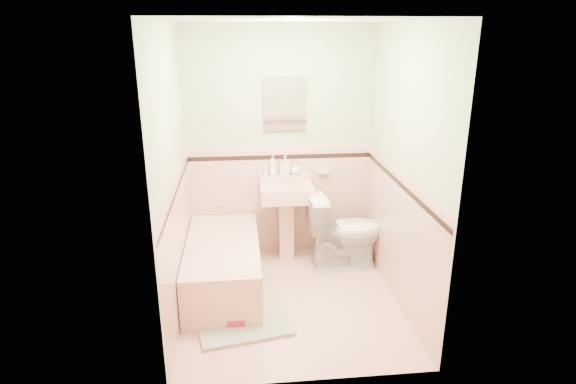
{
  "coord_description": "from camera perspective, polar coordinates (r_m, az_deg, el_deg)",
  "views": [
    {
      "loc": [
        -0.44,
        -3.95,
        2.43
      ],
      "look_at": [
        0.0,
        0.25,
        1.0
      ],
      "focal_mm": 30.03,
      "sensor_mm": 36.0,
      "label": 1
    }
  ],
  "objects": [
    {
      "name": "accent_left",
      "position": [
        4.2,
        -13.08,
        0.02
      ],
      "size": [
        0.0,
        2.2,
        2.2
      ],
      "primitive_type": "plane",
      "rotation": [
        1.57,
        0.0,
        1.57
      ],
      "color": "black",
      "rests_on": "ground"
    },
    {
      "name": "ceiling",
      "position": [
        3.98,
        0.4,
        19.7
      ],
      "size": [
        2.2,
        2.2,
        0.0
      ],
      "primitive_type": "plane",
      "rotation": [
        3.14,
        0.0,
        0.0
      ],
      "color": "white",
      "rests_on": "ground"
    },
    {
      "name": "shoe",
      "position": [
        4.28,
        -6.22,
        -14.99
      ],
      "size": [
        0.16,
        0.08,
        0.06
      ],
      "primitive_type": "cube",
      "rotation": [
        0.0,
        0.0,
        -0.02
      ],
      "color": "#BF1E59",
      "rests_on": "bath_mat"
    },
    {
      "name": "wainscot_right",
      "position": [
        4.58,
        12.77,
        -5.33
      ],
      "size": [
        0.0,
        2.2,
        2.2
      ],
      "primitive_type": "plane",
      "rotation": [
        1.57,
        0.0,
        -1.57
      ],
      "color": "beige",
      "rests_on": "ground"
    },
    {
      "name": "soap_bottle_mid",
      "position": [
        5.21,
        -0.31,
        3.19
      ],
      "size": [
        0.13,
        0.13,
        0.21
      ],
      "primitive_type": "imported",
      "rotation": [
        0.0,
        0.0,
        -0.43
      ],
      "color": "#B2B2B2",
      "rests_on": "sink"
    },
    {
      "name": "bucket",
      "position": [
        5.41,
        4.86,
        -6.54
      ],
      "size": [
        0.34,
        0.34,
        0.26
      ],
      "primitive_type": null,
      "rotation": [
        0.0,
        0.0,
        0.42
      ],
      "color": "#0623B2",
      "rests_on": "floor"
    },
    {
      "name": "cap_left",
      "position": [
        4.17,
        -13.18,
        1.32
      ],
      "size": [
        0.0,
        2.2,
        2.2
      ],
      "primitive_type": "plane",
      "rotation": [
        1.57,
        0.0,
        1.57
      ],
      "color": "#E6A89A",
      "rests_on": "ground"
    },
    {
      "name": "medicine_cabinet",
      "position": [
        5.1,
        -0.41,
        10.46
      ],
      "size": [
        0.44,
        0.04,
        0.55
      ],
      "primitive_type": "cube",
      "color": "white",
      "rests_on": "wall_back"
    },
    {
      "name": "sink_faucet",
      "position": [
        5.19,
        -0.32,
        2.13
      ],
      "size": [
        0.02,
        0.02,
        0.1
      ],
      "primitive_type": "cylinder",
      "color": "silver",
      "rests_on": "sink"
    },
    {
      "name": "soap_bottle_right",
      "position": [
        5.23,
        0.88,
        2.84
      ],
      "size": [
        0.14,
        0.14,
        0.14
      ],
      "primitive_type": "imported",
      "rotation": [
        0.0,
        0.0,
        0.32
      ],
      "color": "#B2B2B2",
      "rests_on": "sink"
    },
    {
      "name": "toilet",
      "position": [
        5.16,
        6.78,
        -4.57
      ],
      "size": [
        0.81,
        0.48,
        0.81
      ],
      "primitive_type": "imported",
      "rotation": [
        0.0,
        0.0,
        1.6
      ],
      "color": "white",
      "rests_on": "floor"
    },
    {
      "name": "wall_back",
      "position": [
        5.21,
        -0.98,
        5.59
      ],
      "size": [
        2.5,
        0.0,
        2.5
      ],
      "primitive_type": "plane",
      "rotation": [
        1.57,
        0.0,
        0.0
      ],
      "color": "beige",
      "rests_on": "ground"
    },
    {
      "name": "wainscot_left",
      "position": [
        4.39,
        -12.66,
        -6.43
      ],
      "size": [
        0.0,
        2.2,
        2.2
      ],
      "primitive_type": "plane",
      "rotation": [
        1.57,
        0.0,
        1.57
      ],
      "color": "beige",
      "rests_on": "ground"
    },
    {
      "name": "bathtub",
      "position": [
        4.82,
        -7.66,
        -8.71
      ],
      "size": [
        0.7,
        1.5,
        0.45
      ],
      "primitive_type": "cube",
      "color": "#E1A997",
      "rests_on": "floor"
    },
    {
      "name": "soap_dish",
      "position": [
        5.31,
        4.14,
        2.44
      ],
      "size": [
        0.12,
        0.07,
        0.04
      ],
      "primitive_type": "cube",
      "color": "#E1A997",
      "rests_on": "wall_back"
    },
    {
      "name": "wainscot_front",
      "position": [
        3.43,
        2.4,
        -13.57
      ],
      "size": [
        2.0,
        0.0,
        2.0
      ],
      "primitive_type": "plane",
      "rotation": [
        -1.57,
        0.0,
        0.0
      ],
      "color": "beige",
      "rests_on": "ground"
    },
    {
      "name": "accent_front",
      "position": [
        3.19,
        2.51,
        -5.58
      ],
      "size": [
        2.0,
        0.0,
        2.0
      ],
      "primitive_type": "plane",
      "rotation": [
        -1.57,
        0.0,
        0.0
      ],
      "color": "black",
      "rests_on": "ground"
    },
    {
      "name": "tub_faucet",
      "position": [
        5.32,
        -7.67,
        -1.26
      ],
      "size": [
        0.04,
        0.12,
        0.04
      ],
      "primitive_type": "cylinder",
      "rotation": [
        1.57,
        0.0,
        0.0
      ],
      "color": "silver",
      "rests_on": "wall_back"
    },
    {
      "name": "wall_front",
      "position": [
        3.12,
        2.59,
        -3.54
      ],
      "size": [
        2.5,
        0.0,
        2.5
      ],
      "primitive_type": "plane",
      "rotation": [
        -1.57,
        0.0,
        0.0
      ],
      "color": "beige",
      "rests_on": "ground"
    },
    {
      "name": "wall_right",
      "position": [
        4.37,
        13.52,
        2.5
      ],
      "size": [
        0.0,
        2.5,
        2.5
      ],
      "primitive_type": "plane",
      "rotation": [
        1.57,
        0.0,
        -1.57
      ],
      "color": "beige",
      "rests_on": "ground"
    },
    {
      "name": "wainscot_back",
      "position": [
        5.38,
        -0.93,
        -1.2
      ],
      "size": [
        2.0,
        0.0,
        2.0
      ],
      "primitive_type": "plane",
      "rotation": [
        1.57,
        0.0,
        0.0
      ],
      "color": "beige",
      "rests_on": "ground"
    },
    {
      "name": "soap_bottle_left",
      "position": [
        5.19,
        -1.82,
        3.24
      ],
      "size": [
        0.1,
        0.1,
        0.23
      ],
      "primitive_type": "imported",
      "rotation": [
        0.0,
        0.0,
        0.08
      ],
      "color": "#B2B2B2",
      "rests_on": "sink"
    },
    {
      "name": "cap_right",
      "position": [
        4.37,
        13.27,
        2.12
      ],
      "size": [
        0.0,
        2.2,
        2.2
      ],
      "primitive_type": "plane",
      "rotation": [
        1.57,
        0.0,
        -1.57
      ],
      "color": "#E6A89A",
      "rests_on": "ground"
    },
    {
      "name": "cap_back",
      "position": [
        5.2,
        -0.96,
        5.22
      ],
      "size": [
        2.0,
        0.0,
        2.0
      ],
      "primitive_type": "plane",
      "rotation": [
        1.57,
        0.0,
        0.0
      ],
      "color": "#E6A89A",
      "rests_on": "ground"
    },
    {
      "name": "floor",
      "position": [
        4.66,
        0.33,
        -12.73
      ],
      "size": [
        2.2,
        2.2,
        0.0
      ],
      "primitive_type": "plane",
      "color": "#E6AA96",
      "rests_on": "ground"
    },
    {
      "name": "tube",
      "position": [
        5.2,
        -2.66,
        2.63
      ],
      "size": [
        0.04,
        0.04,
        0.12
      ],
      "primitive_type": "cylinder",
      "rotation": [
        0.0,
        0.0,
        -0.01
      ],
      "color": "white",
      "rests_on": "sink"
    },
    {
      "name": "wall_left",
      "position": [
        4.16,
        -13.46,
        1.71
      ],
      "size": [
        0.0,
        2.5,
        2.5
      ],
      "primitive_type": "plane",
      "rotation": [
        1.57,
        0.0,
        1.57
      ],
      "color": "beige",
      "rests_on": "ground"
    },
    {
      "name": "cap_front",
      "position": [
        3.15,
        2.54,
        -3.92
      ],
      "size": [
        2.0,
        0.0,
        2.0
      ],
      "primitive_type": "plane",
      "rotation": [
        -1.57,
        0.0,
        0.0
      ],
      "color": "#E6A89A",
      "rests_on": "ground"
    },
    {
      "name": "accent_right",
      "position": [
        4.4,
        13.17,
        0.87
      ],
      "size": [
        0.0,
        2.2,
        2.2
      ],
      "primitive_type": "plane",
      "rotation": [
        1.57,
        0.0,
        -1.57
      ],
      "color": "black",
      "rests_on": "ground"
    },
    {
      "name": "accent_back",
      "position": [
        5.22,
        -0.96,
        4.15
      ],
      "size": [
        2.0,
        0.0,
        2.0
      ],
      "primitive_type": "plane",
      "rotation": [
        1.57,
        0.0,
        0.0
      ],
      "color": "black",
      "rests_on": "ground"
    },
    {
      "name": "bath_mat",
      "position": [
        4.32,
        -5.21,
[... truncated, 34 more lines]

